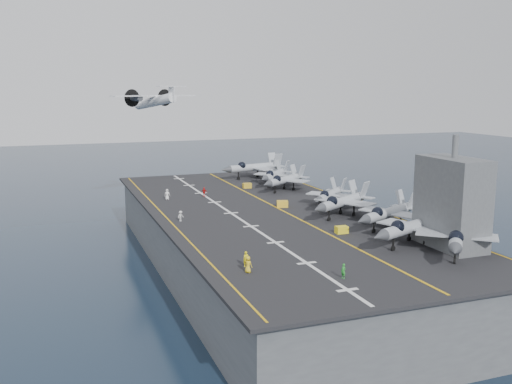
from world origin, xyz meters
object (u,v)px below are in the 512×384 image
object	(u,v)px
island_superstructure	(452,192)
fighter_jet_0	(457,234)
tow_cart_a	(342,230)
transport_plane	(155,101)

from	to	relation	value
island_superstructure	fighter_jet_0	xyz separation A→B (m)	(-1.52, -3.12, -4.88)
island_superstructure	tow_cart_a	size ratio (longest dim) A/B	8.33
fighter_jet_0	island_superstructure	bearing A→B (deg)	64.08
island_superstructure	fighter_jet_0	size ratio (longest dim) A/B	0.83
island_superstructure	tow_cart_a	world-z (taller)	island_superstructure
fighter_jet_0	transport_plane	world-z (taller)	transport_plane
fighter_jet_0	transport_plane	size ratio (longest dim) A/B	0.63
island_superstructure	transport_plane	xyz separation A→B (m)	(-23.48, 84.55, 10.15)
island_superstructure	transport_plane	size ratio (longest dim) A/B	0.52
fighter_jet_0	transport_plane	xyz separation A→B (m)	(-21.96, 87.67, 15.03)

